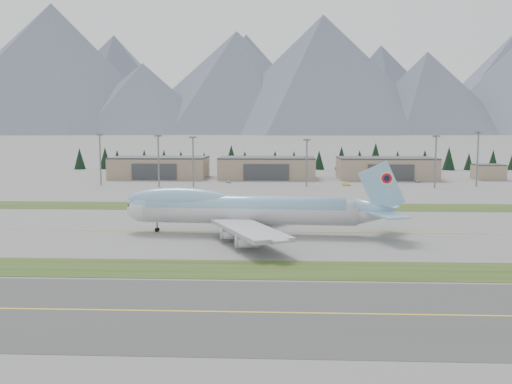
{
  "coord_description": "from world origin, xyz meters",
  "views": [
    {
      "loc": [
        -7.12,
        -138.89,
        25.63
      ],
      "look_at": [
        -14.36,
        16.61,
        8.0
      ],
      "focal_mm": 40.0,
      "sensor_mm": 36.0,
      "label": 1
    }
  ],
  "objects_px": {
    "hangar_right": "(386,168)",
    "hangar_left": "(160,167)",
    "boeing_747_freighter": "(247,209)",
    "service_vehicle_b": "(346,186)",
    "service_vehicle_a": "(229,183)",
    "service_vehicle_c": "(417,182)",
    "hangar_center": "(267,168)"
  },
  "relations": [
    {
      "from": "service_vehicle_b",
      "to": "service_vehicle_c",
      "type": "relative_size",
      "value": 0.92
    },
    {
      "from": "service_vehicle_c",
      "to": "service_vehicle_a",
      "type": "bearing_deg",
      "value": -179.88
    },
    {
      "from": "hangar_right",
      "to": "service_vehicle_a",
      "type": "height_order",
      "value": "hangar_right"
    },
    {
      "from": "hangar_left",
      "to": "hangar_right",
      "type": "xyz_separation_m",
      "value": [
        115.0,
        0.0,
        0.0
      ]
    },
    {
      "from": "service_vehicle_c",
      "to": "hangar_center",
      "type": "bearing_deg",
      "value": 160.95
    },
    {
      "from": "service_vehicle_a",
      "to": "service_vehicle_b",
      "type": "bearing_deg",
      "value": -39.53
    },
    {
      "from": "boeing_747_freighter",
      "to": "hangar_left",
      "type": "xyz_separation_m",
      "value": [
        -54.26,
        152.44,
        -0.54
      ]
    },
    {
      "from": "hangar_left",
      "to": "service_vehicle_a",
      "type": "xyz_separation_m",
      "value": [
        37.85,
        -25.67,
        -5.39
      ]
    },
    {
      "from": "boeing_747_freighter",
      "to": "service_vehicle_c",
      "type": "xyz_separation_m",
      "value": [
        72.18,
        133.73,
        -5.92
      ]
    },
    {
      "from": "boeing_747_freighter",
      "to": "hangar_center",
      "type": "relative_size",
      "value": 1.42
    },
    {
      "from": "service_vehicle_a",
      "to": "service_vehicle_c",
      "type": "relative_size",
      "value": 0.82
    },
    {
      "from": "hangar_left",
      "to": "service_vehicle_b",
      "type": "distance_m",
      "value": 98.25
    },
    {
      "from": "hangar_left",
      "to": "hangar_center",
      "type": "relative_size",
      "value": 1.0
    },
    {
      "from": "hangar_left",
      "to": "service_vehicle_a",
      "type": "height_order",
      "value": "hangar_left"
    },
    {
      "from": "service_vehicle_a",
      "to": "hangar_left",
      "type": "bearing_deg",
      "value": 117.26
    },
    {
      "from": "hangar_right",
      "to": "service_vehicle_b",
      "type": "height_order",
      "value": "hangar_right"
    },
    {
      "from": "hangar_center",
      "to": "service_vehicle_c",
      "type": "height_order",
      "value": "hangar_center"
    },
    {
      "from": "hangar_left",
      "to": "service_vehicle_a",
      "type": "distance_m",
      "value": 46.05
    },
    {
      "from": "service_vehicle_c",
      "to": "hangar_right",
      "type": "bearing_deg",
      "value": 117.05
    },
    {
      "from": "service_vehicle_c",
      "to": "hangar_left",
      "type": "bearing_deg",
      "value": 167.21
    },
    {
      "from": "hangar_center",
      "to": "service_vehicle_b",
      "type": "xyz_separation_m",
      "value": [
        36.25,
        -36.0,
        -5.39
      ]
    },
    {
      "from": "service_vehicle_a",
      "to": "service_vehicle_c",
      "type": "bearing_deg",
      "value": -24.1
    },
    {
      "from": "service_vehicle_a",
      "to": "service_vehicle_c",
      "type": "height_order",
      "value": "service_vehicle_c"
    },
    {
      "from": "service_vehicle_c",
      "to": "service_vehicle_b",
      "type": "bearing_deg",
      "value": -158.21
    },
    {
      "from": "hangar_center",
      "to": "hangar_right",
      "type": "bearing_deg",
      "value": 0.0
    },
    {
      "from": "hangar_left",
      "to": "hangar_center",
      "type": "xyz_separation_m",
      "value": [
        55.0,
        0.0,
        0.0
      ]
    },
    {
      "from": "hangar_left",
      "to": "service_vehicle_a",
      "type": "bearing_deg",
      "value": -34.15
    },
    {
      "from": "hangar_center",
      "to": "service_vehicle_a",
      "type": "xyz_separation_m",
      "value": [
        -17.15,
        -25.67,
        -5.39
      ]
    },
    {
      "from": "service_vehicle_a",
      "to": "service_vehicle_c",
      "type": "xyz_separation_m",
      "value": [
        88.59,
        6.96,
        0.0
      ]
    },
    {
      "from": "service_vehicle_b",
      "to": "hangar_left",
      "type": "bearing_deg",
      "value": 93.04
    },
    {
      "from": "boeing_747_freighter",
      "to": "service_vehicle_b",
      "type": "xyz_separation_m",
      "value": [
        37.0,
        116.45,
        -5.92
      ]
    },
    {
      "from": "hangar_right",
      "to": "hangar_left",
      "type": "bearing_deg",
      "value": 180.0
    }
  ]
}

